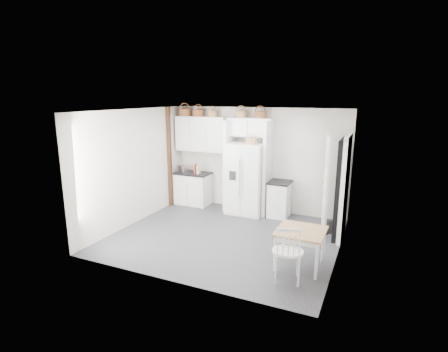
% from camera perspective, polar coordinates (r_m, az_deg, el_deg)
% --- Properties ---
extents(floor, '(4.50, 4.50, 0.00)m').
position_cam_1_polar(floor, '(7.43, 0.20, -9.83)').
color(floor, black).
rests_on(floor, ground).
extents(ceiling, '(4.50, 4.50, 0.00)m').
position_cam_1_polar(ceiling, '(6.85, 0.22, 10.63)').
color(ceiling, white).
rests_on(ceiling, wall_back).
extents(wall_back, '(4.50, 0.00, 4.50)m').
position_cam_1_polar(wall_back, '(8.85, 5.51, 2.66)').
color(wall_back, '#B6B1A8').
rests_on(wall_back, floor).
extents(wall_left, '(0.00, 4.00, 4.00)m').
position_cam_1_polar(wall_left, '(8.19, -14.33, 1.45)').
color(wall_left, '#B6B1A8').
rests_on(wall_left, floor).
extents(wall_right, '(0.00, 4.00, 4.00)m').
position_cam_1_polar(wall_right, '(6.47, 18.73, -1.89)').
color(wall_right, '#B6B1A8').
rests_on(wall_right, floor).
extents(refrigerator, '(0.91, 0.73, 1.75)m').
position_cam_1_polar(refrigerator, '(8.63, 3.68, -0.45)').
color(refrigerator, white).
rests_on(refrigerator, floor).
extents(base_cab_left, '(0.90, 0.57, 0.83)m').
position_cam_1_polar(base_cab_left, '(9.47, -5.09, -2.12)').
color(base_cab_left, silver).
rests_on(base_cab_left, floor).
extents(base_cab_right, '(0.47, 0.57, 0.83)m').
position_cam_1_polar(base_cab_right, '(8.59, 9.03, -3.84)').
color(base_cab_right, silver).
rests_on(base_cab_right, floor).
extents(dining_table, '(0.80, 0.80, 0.66)m').
position_cam_1_polar(dining_table, '(6.25, 12.31, -11.45)').
color(dining_table, brown).
rests_on(dining_table, floor).
extents(windsor_chair, '(0.59, 0.56, 1.01)m').
position_cam_1_polar(windsor_chair, '(5.69, 10.38, -12.00)').
color(windsor_chair, silver).
rests_on(windsor_chair, floor).
extents(counter_left, '(0.94, 0.61, 0.04)m').
position_cam_1_polar(counter_left, '(9.36, -5.14, 0.46)').
color(counter_left, black).
rests_on(counter_left, base_cab_left).
extents(counter_right, '(0.51, 0.61, 0.04)m').
position_cam_1_polar(counter_right, '(8.47, 9.13, -1.02)').
color(counter_right, black).
rests_on(counter_right, base_cab_right).
extents(toaster, '(0.29, 0.20, 0.19)m').
position_cam_1_polar(toaster, '(9.40, -6.89, 1.16)').
color(toaster, silver).
rests_on(toaster, counter_left).
extents(cookbook_red, '(0.04, 0.17, 0.25)m').
position_cam_1_polar(cookbook_red, '(9.19, -4.60, 1.15)').
color(cookbook_red, maroon).
rests_on(cookbook_red, counter_left).
extents(cookbook_cream, '(0.04, 0.16, 0.24)m').
position_cam_1_polar(cookbook_cream, '(9.16, -4.17, 1.07)').
color(cookbook_cream, beige).
rests_on(cookbook_cream, counter_left).
extents(basket_upper_a, '(0.34, 0.34, 0.19)m').
position_cam_1_polar(basket_upper_a, '(9.40, -6.41, 10.28)').
color(basket_upper_a, '#572417').
rests_on(basket_upper_a, upper_cabinet).
extents(basket_upper_b, '(0.30, 0.30, 0.17)m').
position_cam_1_polar(basket_upper_b, '(9.20, -4.20, 10.22)').
color(basket_upper_b, '#572417').
rests_on(basket_upper_b, upper_cabinet).
extents(basket_upper_c, '(0.26, 0.26, 0.15)m').
position_cam_1_polar(basket_upper_c, '(9.01, -1.91, 10.11)').
color(basket_upper_c, brown).
rests_on(basket_upper_c, upper_cabinet).
extents(basket_bridge_a, '(0.29, 0.29, 0.16)m').
position_cam_1_polar(basket_bridge_a, '(8.70, 2.80, 10.03)').
color(basket_bridge_a, brown).
rests_on(basket_bridge_a, bridge_cabinet).
extents(basket_bridge_b, '(0.29, 0.29, 0.16)m').
position_cam_1_polar(basket_bridge_b, '(8.53, 5.92, 9.92)').
color(basket_bridge_b, '#572417').
rests_on(basket_bridge_b, bridge_cabinet).
extents(basket_fridge_b, '(0.26, 0.26, 0.14)m').
position_cam_1_polar(basket_fridge_b, '(8.32, 4.43, 5.66)').
color(basket_fridge_b, brown).
rests_on(basket_fridge_b, refrigerator).
extents(upper_cabinet, '(1.40, 0.34, 0.90)m').
position_cam_1_polar(upper_cabinet, '(9.20, -3.69, 6.87)').
color(upper_cabinet, silver).
rests_on(upper_cabinet, wall_back).
extents(bridge_cabinet, '(1.12, 0.34, 0.45)m').
position_cam_1_polar(bridge_cabinet, '(8.63, 4.31, 7.95)').
color(bridge_cabinet, silver).
rests_on(bridge_cabinet, wall_back).
extents(fridge_panel_left, '(0.08, 0.60, 2.30)m').
position_cam_1_polar(fridge_panel_left, '(8.84, 0.81, 1.71)').
color(fridge_panel_left, silver).
rests_on(fridge_panel_left, floor).
extents(fridge_panel_right, '(0.08, 0.60, 2.30)m').
position_cam_1_polar(fridge_panel_right, '(8.49, 7.13, 1.14)').
color(fridge_panel_right, silver).
rests_on(fridge_panel_right, floor).
extents(trim_post, '(0.09, 0.09, 2.60)m').
position_cam_1_polar(trim_post, '(9.23, -8.88, 2.99)').
color(trim_post, '#33160E').
rests_on(trim_post, floor).
extents(doorway_void, '(0.18, 0.85, 2.05)m').
position_cam_1_polar(doorway_void, '(7.51, 18.70, -2.03)').
color(doorway_void, black).
rests_on(doorway_void, floor).
extents(door_slab, '(0.21, 0.79, 2.05)m').
position_cam_1_polar(door_slab, '(7.87, 16.36, -1.18)').
color(door_slab, white).
rests_on(door_slab, floor).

